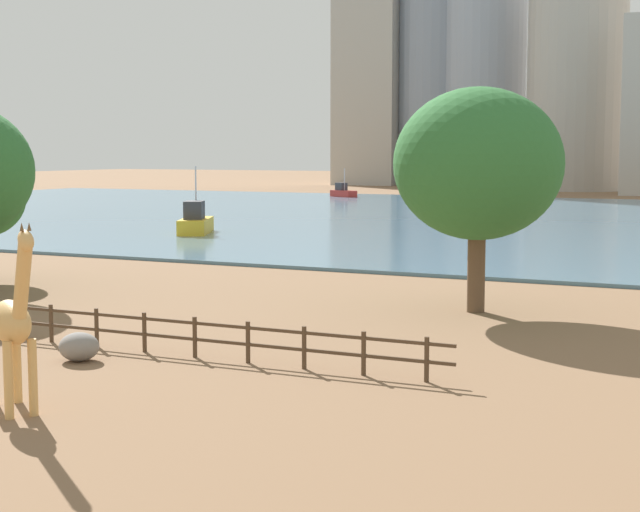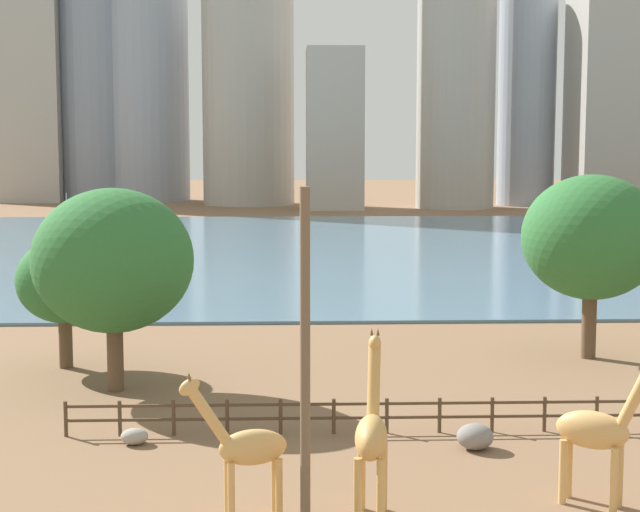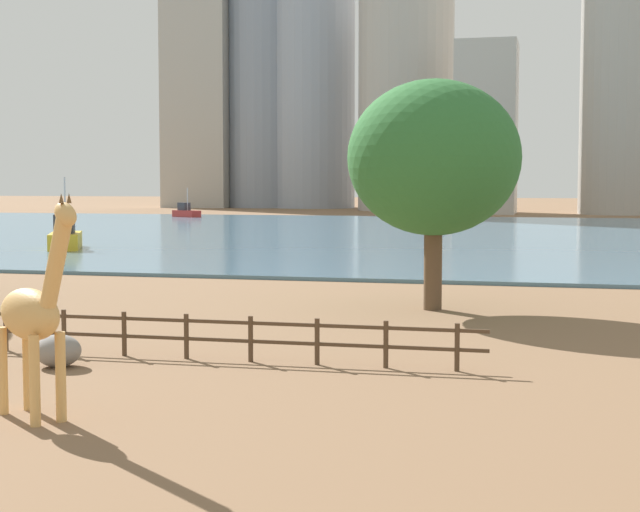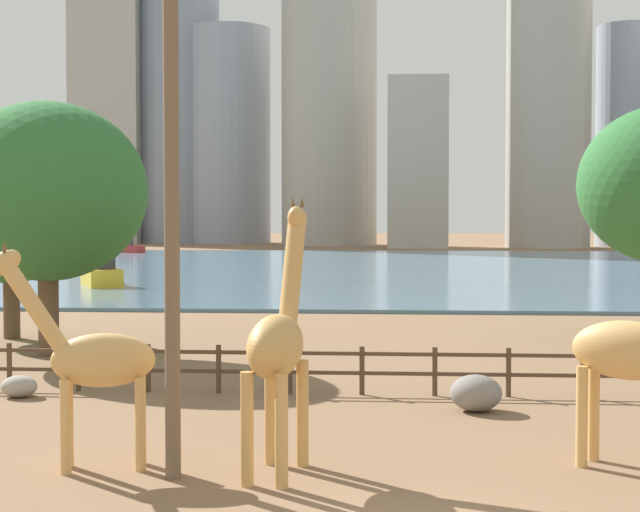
{
  "view_description": "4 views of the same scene",
  "coord_description": "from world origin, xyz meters",
  "px_view_note": "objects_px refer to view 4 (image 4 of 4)",
  "views": [
    {
      "loc": [
        21.22,
        -13.85,
        6.52
      ],
      "look_at": [
        0.73,
        28.93,
        1.43
      ],
      "focal_mm": 55.0,
      "sensor_mm": 36.0,
      "label": 1
    },
    {
      "loc": [
        -5.08,
        -22.73,
        10.45
      ],
      "look_at": [
        -2.66,
        43.67,
        2.96
      ],
      "focal_mm": 55.0,
      "sensor_mm": 36.0,
      "label": 2
    },
    {
      "loc": [
        14.87,
        -14.11,
        5.11
      ],
      "look_at": [
        3.55,
        31.57,
        1.48
      ],
      "focal_mm": 55.0,
      "sensor_mm": 36.0,
      "label": 3
    },
    {
      "loc": [
        -0.56,
        -14.03,
        4.75
      ],
      "look_at": [
        -3.9,
        30.86,
        2.97
      ],
      "focal_mm": 55.0,
      "sensor_mm": 36.0,
      "label": 4
    }
  ],
  "objects_px": {
    "tree_center_broad": "(47,192)",
    "tree_right_tall": "(11,233)",
    "giraffe_companion": "(636,350)",
    "boulder_by_pole": "(476,393)",
    "boat_tug": "(128,247)",
    "boat_ferry": "(102,273)",
    "giraffe_young": "(278,344)",
    "utility_pole": "(172,221)",
    "giraffe_tall": "(93,360)",
    "boulder_near_fence": "(19,386)"
  },
  "relations": [
    {
      "from": "boulder_near_fence",
      "to": "tree_center_broad",
      "type": "relative_size",
      "value": 0.11
    },
    {
      "from": "giraffe_companion",
      "to": "boulder_by_pole",
      "type": "xyz_separation_m",
      "value": [
        -2.49,
        5.48,
        -1.83
      ]
    },
    {
      "from": "giraffe_tall",
      "to": "boat_ferry",
      "type": "height_order",
      "value": "boat_ferry"
    },
    {
      "from": "boulder_near_fence",
      "to": "tree_right_tall",
      "type": "bearing_deg",
      "value": 112.49
    },
    {
      "from": "utility_pole",
      "to": "tree_center_broad",
      "type": "height_order",
      "value": "utility_pole"
    },
    {
      "from": "giraffe_tall",
      "to": "giraffe_companion",
      "type": "relative_size",
      "value": 0.88
    },
    {
      "from": "boulder_by_pole",
      "to": "tree_center_broad",
      "type": "bearing_deg",
      "value": 147.93
    },
    {
      "from": "giraffe_companion",
      "to": "boulder_near_fence",
      "type": "height_order",
      "value": "giraffe_companion"
    },
    {
      "from": "boulder_near_fence",
      "to": "boat_tug",
      "type": "xyz_separation_m",
      "value": [
        -24.35,
        99.44,
        0.58
      ]
    },
    {
      "from": "tree_center_broad",
      "to": "boat_tug",
      "type": "relative_size",
      "value": 1.9
    },
    {
      "from": "giraffe_companion",
      "to": "tree_right_tall",
      "type": "xyz_separation_m",
      "value": [
        -19.41,
        18.67,
        1.85
      ]
    },
    {
      "from": "boulder_near_fence",
      "to": "giraffe_tall",
      "type": "bearing_deg",
      "value": -59.2
    },
    {
      "from": "boulder_by_pole",
      "to": "tree_right_tall",
      "type": "distance_m",
      "value": 21.77
    },
    {
      "from": "giraffe_young",
      "to": "tree_right_tall",
      "type": "distance_m",
      "value": 23.21
    },
    {
      "from": "utility_pole",
      "to": "boat_tug",
      "type": "relative_size",
      "value": 2.04
    },
    {
      "from": "utility_pole",
      "to": "tree_center_broad",
      "type": "relative_size",
      "value": 1.08
    },
    {
      "from": "giraffe_companion",
      "to": "boulder_by_pole",
      "type": "distance_m",
      "value": 6.29
    },
    {
      "from": "boulder_by_pole",
      "to": "boat_ferry",
      "type": "height_order",
      "value": "boat_ferry"
    },
    {
      "from": "giraffe_tall",
      "to": "tree_right_tall",
      "type": "relative_size",
      "value": 0.7
    },
    {
      "from": "giraffe_companion",
      "to": "giraffe_young",
      "type": "xyz_separation_m",
      "value": [
        -6.64,
        -0.64,
        0.13
      ]
    },
    {
      "from": "tree_center_broad",
      "to": "boat_ferry",
      "type": "distance_m",
      "value": 32.41
    },
    {
      "from": "giraffe_tall",
      "to": "boat_tug",
      "type": "xyz_separation_m",
      "value": [
        -28.57,
        106.51,
        -1.2
      ]
    },
    {
      "from": "giraffe_tall",
      "to": "utility_pole",
      "type": "relative_size",
      "value": 0.46
    },
    {
      "from": "giraffe_tall",
      "to": "tree_right_tall",
      "type": "bearing_deg",
      "value": -78.48
    },
    {
      "from": "boulder_near_fence",
      "to": "tree_right_tall",
      "type": "relative_size",
      "value": 0.16
    },
    {
      "from": "giraffe_tall",
      "to": "tree_right_tall",
      "type": "distance_m",
      "value": 21.5
    },
    {
      "from": "tree_center_broad",
      "to": "boulder_by_pole",
      "type": "bearing_deg",
      "value": -32.07
    },
    {
      "from": "boat_tug",
      "to": "tree_right_tall",
      "type": "bearing_deg",
      "value": -46.45
    },
    {
      "from": "boat_tug",
      "to": "giraffe_tall",
      "type": "bearing_deg",
      "value": -43.91
    },
    {
      "from": "boulder_near_fence",
      "to": "boat_tug",
      "type": "height_order",
      "value": "boat_tug"
    },
    {
      "from": "tree_right_tall",
      "to": "boat_ferry",
      "type": "height_order",
      "value": "tree_right_tall"
    },
    {
      "from": "giraffe_young",
      "to": "boat_ferry",
      "type": "xyz_separation_m",
      "value": [
        -17.24,
        45.96,
        -1.34
      ]
    },
    {
      "from": "boulder_by_pole",
      "to": "boat_ferry",
      "type": "distance_m",
      "value": 45.22
    },
    {
      "from": "boulder_near_fence",
      "to": "utility_pole",
      "type": "bearing_deg",
      "value": -52.43
    },
    {
      "from": "tree_center_broad",
      "to": "tree_right_tall",
      "type": "relative_size",
      "value": 1.41
    },
    {
      "from": "giraffe_young",
      "to": "boulder_near_fence",
      "type": "bearing_deg",
      "value": 55.66
    },
    {
      "from": "tree_center_broad",
      "to": "tree_right_tall",
      "type": "distance_m",
      "value": 5.69
    },
    {
      "from": "giraffe_young",
      "to": "tree_center_broad",
      "type": "relative_size",
      "value": 0.59
    },
    {
      "from": "boulder_near_fence",
      "to": "tree_right_tall",
      "type": "distance_m",
      "value": 13.76
    },
    {
      "from": "boulder_by_pole",
      "to": "utility_pole",
      "type": "bearing_deg",
      "value": -132.22
    },
    {
      "from": "boulder_near_fence",
      "to": "boulder_by_pole",
      "type": "xyz_separation_m",
      "value": [
        11.86,
        -0.98,
        0.16
      ]
    },
    {
      "from": "boat_tug",
      "to": "utility_pole",
      "type": "bearing_deg",
      "value": -43.17
    },
    {
      "from": "boat_ferry",
      "to": "giraffe_tall",
      "type": "bearing_deg",
      "value": 172.07
    },
    {
      "from": "boat_ferry",
      "to": "boat_tug",
      "type": "distance_m",
      "value": 62.36
    },
    {
      "from": "giraffe_young",
      "to": "boulder_by_pole",
      "type": "bearing_deg",
      "value": -25.88
    },
    {
      "from": "utility_pole",
      "to": "boulder_near_fence",
      "type": "height_order",
      "value": "utility_pole"
    },
    {
      "from": "giraffe_tall",
      "to": "utility_pole",
      "type": "height_order",
      "value": "utility_pole"
    },
    {
      "from": "boulder_near_fence",
      "to": "boat_tug",
      "type": "distance_m",
      "value": 102.38
    },
    {
      "from": "utility_pole",
      "to": "boat_ferry",
      "type": "relative_size",
      "value": 1.54
    },
    {
      "from": "boulder_near_fence",
      "to": "boat_ferry",
      "type": "height_order",
      "value": "boat_ferry"
    }
  ]
}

